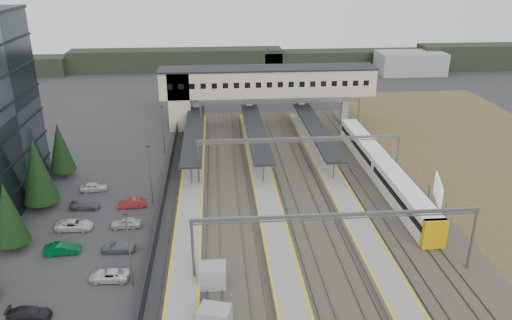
{
  "coord_description": "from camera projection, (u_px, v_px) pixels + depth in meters",
  "views": [
    {
      "loc": [
        0.62,
        -49.66,
        29.83
      ],
      "look_at": [
        5.97,
        14.13,
        4.0
      ],
      "focal_mm": 35.0,
      "sensor_mm": 36.0,
      "label": 1
    }
  ],
  "objects": [
    {
      "name": "rail_corridor",
      "position": [
        289.0,
        214.0,
        62.24
      ],
      "size": [
        34.0,
        90.0,
        0.92
      ],
      "color": "#39352D",
      "rests_on": "ground"
    },
    {
      "name": "train",
      "position": [
        382.0,
        170.0,
        71.08
      ],
      "size": [
        2.67,
        37.15,
        3.37
      ],
      "color": "white",
      "rests_on": "ground"
    },
    {
      "name": "relay_cabin_near",
      "position": [
        215.0,
        319.0,
        42.84
      ],
      "size": [
        3.12,
        2.63,
        2.23
      ],
      "color": "gray",
      "rests_on": "ground"
    },
    {
      "name": "car_park",
      "position": [
        72.0,
        279.0,
        49.08
      ],
      "size": [
        10.55,
        44.43,
        1.28
      ],
      "color": "#BBBAC1",
      "rests_on": "ground"
    },
    {
      "name": "ground",
      "position": [
        214.0,
        240.0,
        57.0
      ],
      "size": [
        220.0,
        220.0,
        0.0
      ],
      "primitive_type": "plane",
      "color": "#2B2B2D",
      "rests_on": "ground"
    },
    {
      "name": "fence",
      "position": [
        160.0,
        214.0,
        60.75
      ],
      "size": [
        0.08,
        90.0,
        2.0
      ],
      "color": "#26282B",
      "rests_on": "ground"
    },
    {
      "name": "treeline_far",
      "position": [
        295.0,
        60.0,
        143.01
      ],
      "size": [
        170.0,
        19.0,
        7.0
      ],
      "color": "black",
      "rests_on": "ground"
    },
    {
      "name": "relay_cabin_far",
      "position": [
        212.0,
        276.0,
        48.47
      ],
      "size": [
        2.67,
        2.24,
        2.41
      ],
      "color": "gray",
      "rests_on": "ground"
    },
    {
      "name": "canopies",
      "position": [
        256.0,
        131.0,
        81.03
      ],
      "size": [
        23.1,
        30.0,
        3.28
      ],
      "color": "black",
      "rests_on": "ground"
    },
    {
      "name": "gantries",
      "position": [
        315.0,
        178.0,
        58.46
      ],
      "size": [
        28.4,
        62.28,
        7.17
      ],
      "color": "slate",
      "rests_on": "ground"
    },
    {
      "name": "footbridge",
      "position": [
        253.0,
        85.0,
        93.44
      ],
      "size": [
        40.4,
        6.4,
        11.2
      ],
      "color": "#BBAA90",
      "rests_on": "ground"
    },
    {
      "name": "lampposts",
      "position": [
        142.0,
        204.0,
        55.92
      ],
      "size": [
        0.5,
        53.25,
        8.07
      ],
      "color": "slate",
      "rests_on": "ground"
    },
    {
      "name": "billboard",
      "position": [
        438.0,
        192.0,
        61.46
      ],
      "size": [
        1.71,
        5.5,
        4.77
      ],
      "color": "slate",
      "rests_on": "ground"
    }
  ]
}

